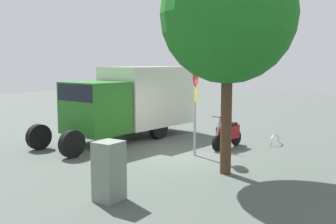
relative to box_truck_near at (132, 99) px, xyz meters
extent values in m
plane|color=#49514B|center=(1.35, 3.39, -1.59)|extent=(60.00, 60.00, 0.00)
cylinder|color=black|center=(-0.59, -0.93, -1.14)|extent=(0.91, 0.29, 0.90)
cylinder|color=black|center=(-0.51, 0.97, -1.14)|extent=(0.91, 0.29, 0.90)
cylinder|color=black|center=(3.63, -1.10, -1.14)|extent=(0.91, 0.29, 0.90)
cylinder|color=black|center=(3.71, 0.80, -1.14)|extent=(0.91, 0.29, 0.90)
cube|color=beige|center=(-0.95, 0.04, 0.07)|extent=(3.81, 2.35, 2.43)
cube|color=#256D21|center=(1.91, -0.08, -0.19)|extent=(1.88, 2.17, 1.90)
cube|color=black|center=(1.91, -0.08, 0.41)|extent=(1.90, 2.01, 0.60)
cylinder|color=black|center=(0.01, 4.01, -1.31)|extent=(0.56, 0.13, 0.56)
cylinder|color=black|center=(-1.24, 4.08, -1.31)|extent=(0.56, 0.13, 0.56)
cube|color=maroon|center=(-0.67, 4.05, -1.03)|extent=(1.11, 0.37, 0.48)
cube|color=black|center=(-0.77, 4.05, -0.76)|extent=(0.65, 0.31, 0.12)
cylinder|color=slate|center=(-0.04, 4.02, -0.76)|extent=(0.29, 0.08, 0.69)
cylinder|color=black|center=(-0.04, 4.02, -0.41)|extent=(0.07, 0.55, 0.04)
cylinder|color=#9E9EA3|center=(1.05, 3.75, -0.18)|extent=(0.08, 0.08, 2.83)
cylinder|color=red|center=(1.05, 3.77, 1.05)|extent=(0.71, 0.32, 0.76)
cube|color=yellow|center=(1.05, 3.77, 0.41)|extent=(0.33, 0.33, 0.44)
cylinder|color=#47301E|center=(2.33, 5.62, -0.09)|extent=(0.30, 0.30, 3.01)
sphere|color=#1A661D|center=(2.33, 5.62, 2.68)|extent=(3.62, 3.62, 3.62)
cube|color=slate|center=(5.80, 4.65, -0.93)|extent=(0.62, 0.58, 1.32)
torus|color=#B7B7BC|center=(-2.20, 5.18, -1.59)|extent=(0.85, 0.05, 0.85)
camera|label=1|loc=(11.68, 10.78, 1.40)|focal=42.06mm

